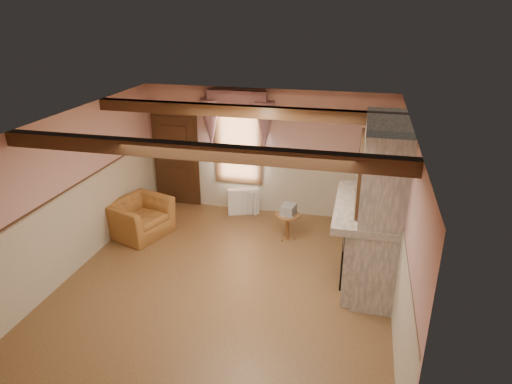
% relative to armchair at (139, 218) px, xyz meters
% --- Properties ---
extents(floor, '(5.50, 6.00, 0.01)m').
position_rel_armchair_xyz_m(floor, '(2.25, -1.23, -0.37)').
color(floor, brown).
rests_on(floor, ground).
extents(ceiling, '(5.50, 6.00, 0.01)m').
position_rel_armchair_xyz_m(ceiling, '(2.25, -1.23, 2.43)').
color(ceiling, silver).
rests_on(ceiling, wall_back).
extents(wall_back, '(5.50, 0.02, 2.80)m').
position_rel_armchair_xyz_m(wall_back, '(2.25, 1.77, 1.03)').
color(wall_back, tan).
rests_on(wall_back, floor).
extents(wall_front, '(5.50, 0.02, 2.80)m').
position_rel_armchair_xyz_m(wall_front, '(2.25, -4.23, 1.03)').
color(wall_front, tan).
rests_on(wall_front, floor).
extents(wall_left, '(0.02, 6.00, 2.80)m').
position_rel_armchair_xyz_m(wall_left, '(-0.50, -1.23, 1.03)').
color(wall_left, tan).
rests_on(wall_left, floor).
extents(wall_right, '(0.02, 6.00, 2.80)m').
position_rel_armchair_xyz_m(wall_right, '(5.00, -1.23, 1.03)').
color(wall_right, tan).
rests_on(wall_right, floor).
extents(wainscot, '(5.50, 6.00, 1.50)m').
position_rel_armchair_xyz_m(wainscot, '(2.25, -1.23, 0.38)').
color(wainscot, beige).
rests_on(wainscot, floor).
extents(chair_rail, '(5.50, 6.00, 0.08)m').
position_rel_armchair_xyz_m(chair_rail, '(2.25, -1.23, 1.13)').
color(chair_rail, black).
rests_on(chair_rail, wainscot).
extents(firebox, '(0.20, 0.95, 0.90)m').
position_rel_armchair_xyz_m(firebox, '(4.25, -0.63, 0.08)').
color(firebox, black).
rests_on(firebox, floor).
extents(armchair, '(1.32, 1.41, 0.74)m').
position_rel_armchair_xyz_m(armchair, '(0.00, 0.00, 0.00)').
color(armchair, '#9E662D').
rests_on(armchair, floor).
extents(side_table, '(0.65, 0.65, 0.55)m').
position_rel_armchair_xyz_m(side_table, '(3.00, 0.49, -0.10)').
color(side_table, brown).
rests_on(side_table, floor).
extents(book_stack, '(0.31, 0.36, 0.20)m').
position_rel_armchair_xyz_m(book_stack, '(3.00, 0.52, 0.28)').
color(book_stack, '#B7AD8C').
rests_on(book_stack, side_table).
extents(radiator, '(0.72, 0.42, 0.60)m').
position_rel_armchair_xyz_m(radiator, '(1.82, 1.47, -0.07)').
color(radiator, white).
rests_on(radiator, floor).
extents(bowl, '(0.38, 0.38, 0.09)m').
position_rel_armchair_xyz_m(bowl, '(4.49, -0.48, 1.09)').
color(bowl, brown).
rests_on(bowl, mantel).
extents(mantel_clock, '(0.14, 0.24, 0.20)m').
position_rel_armchair_xyz_m(mantel_clock, '(4.49, -0.02, 1.15)').
color(mantel_clock, black).
rests_on(mantel_clock, mantel).
extents(oil_lamp, '(0.11, 0.11, 0.28)m').
position_rel_armchair_xyz_m(oil_lamp, '(4.49, -0.14, 1.19)').
color(oil_lamp, gold).
rests_on(oil_lamp, mantel).
extents(candle_red, '(0.06, 0.06, 0.16)m').
position_rel_armchair_xyz_m(candle_red, '(4.49, -1.16, 1.13)').
color(candle_red, maroon).
rests_on(candle_red, mantel).
extents(jar_yellow, '(0.06, 0.06, 0.12)m').
position_rel_armchair_xyz_m(jar_yellow, '(4.49, -1.05, 1.11)').
color(jar_yellow, gold).
rests_on(jar_yellow, mantel).
extents(fireplace, '(0.85, 2.00, 2.80)m').
position_rel_armchair_xyz_m(fireplace, '(4.67, -0.63, 1.03)').
color(fireplace, gray).
rests_on(fireplace, floor).
extents(mantel, '(1.05, 2.05, 0.12)m').
position_rel_armchair_xyz_m(mantel, '(4.49, -0.63, 0.99)').
color(mantel, gray).
rests_on(mantel, fireplace).
extents(overmantel_mirror, '(0.06, 1.44, 1.04)m').
position_rel_armchair_xyz_m(overmantel_mirror, '(4.31, -0.63, 1.60)').
color(overmantel_mirror, silver).
rests_on(overmantel_mirror, fireplace).
extents(door, '(1.10, 0.10, 2.10)m').
position_rel_armchair_xyz_m(door, '(0.15, 1.71, 0.68)').
color(door, black).
rests_on(door, floor).
extents(window, '(1.06, 0.08, 2.02)m').
position_rel_armchair_xyz_m(window, '(1.65, 1.74, 1.28)').
color(window, white).
rests_on(window, wall_back).
extents(window_drapes, '(1.30, 0.14, 1.40)m').
position_rel_armchair_xyz_m(window_drapes, '(1.65, 1.65, 1.88)').
color(window_drapes, gray).
rests_on(window_drapes, wall_back).
extents(ceiling_beam_front, '(5.50, 0.18, 0.20)m').
position_rel_armchair_xyz_m(ceiling_beam_front, '(2.25, -2.43, 2.33)').
color(ceiling_beam_front, black).
rests_on(ceiling_beam_front, ceiling).
extents(ceiling_beam_back, '(5.50, 0.18, 0.20)m').
position_rel_armchair_xyz_m(ceiling_beam_back, '(2.25, -0.03, 2.33)').
color(ceiling_beam_back, black).
rests_on(ceiling_beam_back, ceiling).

